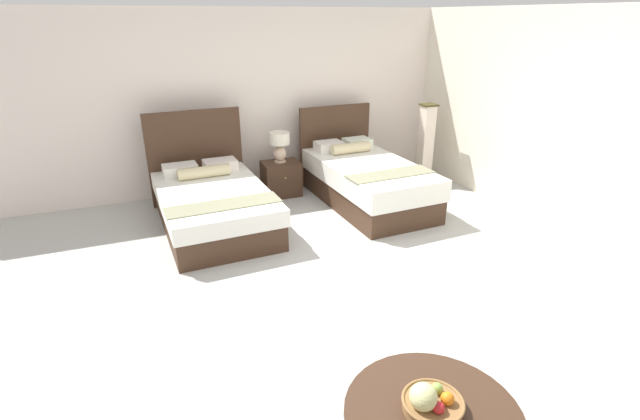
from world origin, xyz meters
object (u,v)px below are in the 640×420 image
Objects in this scene: bed_near_window at (213,203)px; bed_near_corner at (365,180)px; table_lamp at (280,144)px; fruit_bowl at (431,402)px; floor_lamp_corner at (425,144)px; nightstand at (281,179)px.

bed_near_window is 0.95× the size of bed_near_corner.
bed_near_window reaches higher than table_lamp.
bed_near_window reaches higher than fruit_bowl.
bed_near_window is 3.96m from fruit_bowl.
floor_lamp_corner reaches higher than bed_near_corner.
bed_near_window reaches higher than floor_lamp_corner.
floor_lamp_corner is at bearing -8.00° from table_lamp.
bed_near_window is 5.98× the size of fruit_bowl.
table_lamp is at bearing 143.61° from bed_near_corner.
nightstand is at bearing 32.27° from bed_near_window.
floor_lamp_corner reaches higher than fruit_bowl.
floor_lamp_corner is (2.26, -0.30, 0.37)m from nightstand.
fruit_bowl is (-0.61, -4.65, -0.28)m from table_lamp.
table_lamp is at bearing 90.00° from nightstand.
bed_near_window is 4.83× the size of table_lamp.
fruit_bowl is at bearing -82.48° from bed_near_window.
floor_lamp_corner is at bearing 6.93° from bed_near_window.
floor_lamp_corner reaches higher than nightstand.
floor_lamp_corner is at bearing 56.50° from fruit_bowl.
bed_near_corner is at bearing -0.40° from bed_near_window.
fruit_bowl is at bearing -112.47° from bed_near_corner.
bed_near_window is at bearing -173.07° from floor_lamp_corner.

